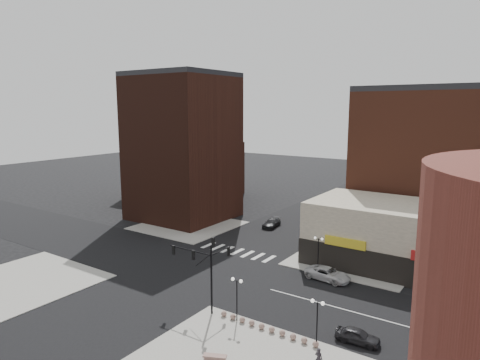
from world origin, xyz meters
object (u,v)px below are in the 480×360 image
Objects in this scene: street_lamp_se_b at (317,312)px; dark_sedan_north at (272,223)px; traffic_signal at (206,263)px; dark_sedan_east at (358,336)px; stone_bench at (215,358)px; street_lamp_se_a at (237,289)px; street_lamp_ne at (318,245)px; pedestrian at (319,358)px; white_suv at (328,274)px.

street_lamp_se_b is 36.74m from dark_sedan_north.
traffic_signal is 11.88m from street_lamp_se_b.
dark_sedan_east reaches higher than stone_bench.
street_lamp_se_a is 16.03m from street_lamp_ne.
traffic_signal is 13.99m from pedestrian.
street_lamp_ne is (-7.00, 16.00, 0.00)m from street_lamp_se_b.
dark_sedan_east is at bearing 14.82° from street_lamp_se_a.
street_lamp_se_b reaches higher than stone_bench.
street_lamp_se_b is 3.76m from pedestrian.
street_lamp_ne is at bearing -65.52° from pedestrian.
street_lamp_se_a is 11.22m from dark_sedan_east.
traffic_signal is 1.64× the size of dark_sedan_north.
white_suv is 2.72× the size of stone_bench.
traffic_signal is 4.64× the size of pedestrian.
white_suv is at bearing 77.38° from street_lamp_se_a.
traffic_signal is at bearing -79.46° from dark_sedan_north.
street_lamp_se_a is (3.76, -0.17, -1.67)m from traffic_signal.
traffic_signal is 1.47× the size of white_suv.
street_lamp_ne is at bearing 73.25° from traffic_signal.
dark_sedan_north is at bearing -54.52° from pedestrian.
traffic_signal is at bearing 177.43° from street_lamp_se_a.
traffic_signal is 16.62m from street_lamp_ne.
dark_sedan_north is 39.57m from pedestrian.
dark_sedan_north reaches higher than stone_bench.
street_lamp_se_a is at bearing -15.32° from pedestrian.
pedestrian is at bearing -12.00° from traffic_signal.
dark_sedan_east is at bearing -54.17° from street_lamp_ne.
pedestrian is (-1.19, -5.41, 0.32)m from dark_sedan_east.
street_lamp_ne is 16.51m from dark_sedan_east.
dark_sedan_east is (9.54, -13.21, -2.65)m from street_lamp_ne.
traffic_signal is 9.85m from stone_bench.
street_lamp_ne reaches higher than dark_sedan_east.
dark_sedan_north is 2.44× the size of stone_bench.
traffic_signal is 4.00× the size of stone_bench.
street_lamp_se_b reaches higher than dark_sedan_east.
street_lamp_se_b is (11.76, -0.17, -1.67)m from traffic_signal.
white_suv is 13.45m from dark_sedan_east.
street_lamp_se_b is 2.14× the size of stone_bench.
street_lamp_se_b is 1.11× the size of dark_sedan_east.
street_lamp_se_b is at bearing -61.79° from dark_sedan_north.
white_suv reaches higher than stone_bench.
street_lamp_se_a is 2.48× the size of pedestrian.
dark_sedan_east is (2.54, 2.79, -2.65)m from street_lamp_se_b.
street_lamp_se_a is 1.11× the size of dark_sedan_east.
traffic_signal is 2.08× the size of dark_sedan_east.
dark_sedan_east is at bearing -102.04° from pedestrian.
white_suv is 17.76m from pedestrian.
stone_bench is (1.17, -22.20, -2.94)m from street_lamp_ne.
stone_bench is at bearing 26.81° from pedestrian.
white_suv reaches higher than dark_sedan_east.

